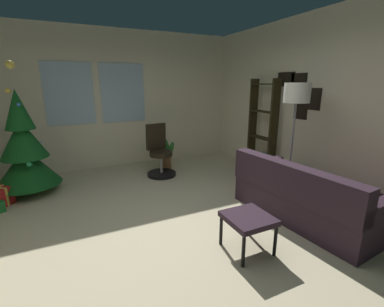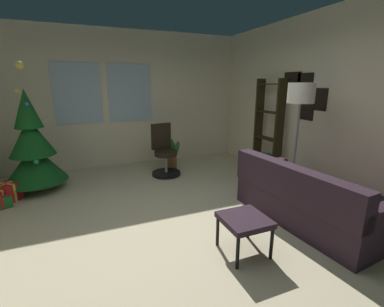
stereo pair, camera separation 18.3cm
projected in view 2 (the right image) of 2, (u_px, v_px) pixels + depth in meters
ground_plane at (168, 233)px, 3.28m from camera, size 5.15×6.04×0.10m
wall_back_with_windows at (123, 99)px, 5.63m from camera, size 5.15×0.12×2.84m
wall_right_with_frames at (336, 107)px, 3.86m from camera, size 0.12×6.04×2.84m
couch at (323, 202)px, 3.37m from camera, size 1.79×1.94×0.80m
footstool at (244, 222)px, 2.75m from camera, size 0.46×0.48×0.41m
holiday_tree at (33, 149)px, 4.31m from camera, size 0.96×0.96×2.08m
gift_box_red at (7, 192)px, 4.03m from camera, size 0.41×0.40×0.29m
gift_box_green at (1, 202)px, 3.82m from camera, size 0.31×0.29×0.17m
office_chair at (165, 155)px, 5.16m from camera, size 0.56×0.56×1.01m
bookshelf at (268, 135)px, 4.95m from camera, size 0.18×0.64×1.85m
floor_lamp at (300, 102)px, 3.67m from camera, size 0.37×0.37×1.77m
potted_plant at (172, 156)px, 5.52m from camera, size 0.40×0.34×0.70m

